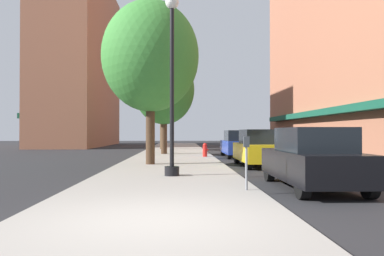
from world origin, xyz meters
The scene contains 13 objects.
ground_plane centered at (4.00, 18.00, 0.00)m, with size 90.00×90.00×0.00m, color #232326.
sidewalk_slab centered at (0.00, 19.00, 0.06)m, with size 4.80×50.00×0.12m, color gray.
building_right_brick centered at (14.99, 22.00, 10.92)m, with size 6.80×40.00×21.88m.
building_far_background centered at (-11.01, 37.00, 9.41)m, with size 6.80×18.00×18.86m.
lamppost centered at (0.16, 6.18, 3.20)m, with size 0.48×0.48×5.90m.
fire_hydrant centered at (1.86, 15.74, 0.52)m, with size 0.33×0.26×0.79m.
parking_meter_near centered at (2.05, 3.05, 0.95)m, with size 0.14×0.09×1.31m.
tree_near centered at (-0.91, 10.68, 4.92)m, with size 4.32×4.32×7.31m.
tree_mid centered at (-1.10, 25.81, 5.04)m, with size 4.40×4.40×7.47m.
tree_far centered at (-0.65, 18.80, 4.36)m, with size 4.02×4.02×6.57m.
car_black centered at (4.00, 3.96, 0.81)m, with size 1.80×4.30×1.66m.
car_yellow centered at (4.00, 10.74, 0.81)m, with size 1.80×4.30×1.66m.
car_blue centered at (4.00, 16.89, 0.81)m, with size 1.80×4.30×1.66m.
Camera 1 is at (0.43, -6.11, 1.53)m, focal length 35.18 mm.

